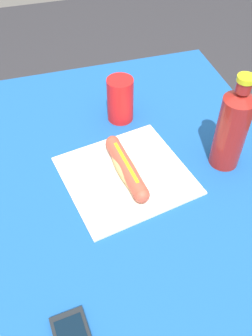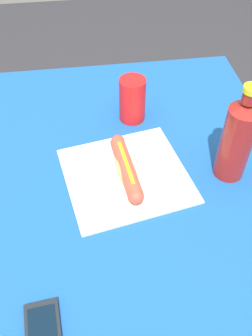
{
  "view_description": "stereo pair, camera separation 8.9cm",
  "coord_description": "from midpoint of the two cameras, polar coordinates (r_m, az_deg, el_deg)",
  "views": [
    {
      "loc": [
        0.55,
        -0.16,
        1.46
      ],
      "look_at": [
        -0.03,
        0.01,
        0.81
      ],
      "focal_mm": 39.0,
      "sensor_mm": 36.0,
      "label": 1
    },
    {
      "loc": [
        0.57,
        -0.08,
        1.46
      ],
      "look_at": [
        -0.03,
        0.01,
        0.81
      ],
      "focal_mm": 39.0,
      "sensor_mm": 36.0,
      "label": 2
    }
  ],
  "objects": [
    {
      "name": "ground_plane",
      "position": [
        1.57,
        -1.75,
        -21.34
      ],
      "size": [
        6.0,
        6.0,
        0.0
      ],
      "primitive_type": "plane",
      "color": "#2D2D33",
      "rests_on": "ground"
    },
    {
      "name": "dining_table",
      "position": [
        1.01,
        -2.56,
        -8.17
      ],
      "size": [
        1.1,
        0.88,
        0.78
      ],
      "color": "brown",
      "rests_on": "ground"
    },
    {
      "name": "paper_wrapper",
      "position": [
        0.91,
        -2.8,
        -1.3
      ],
      "size": [
        0.33,
        0.34,
        0.01
      ],
      "primitive_type": "cube",
      "rotation": [
        0.0,
        0.0,
        0.18
      ],
      "color": "silver",
      "rests_on": "dining_table"
    },
    {
      "name": "hot_dog",
      "position": [
        0.89,
        -2.86,
        -0.14
      ],
      "size": [
        0.22,
        0.06,
        0.05
      ],
      "color": "#DBB26B",
      "rests_on": "paper_wrapper"
    },
    {
      "name": "soda_bottle",
      "position": [
        0.89,
        13.54,
        5.97
      ],
      "size": [
        0.08,
        0.08,
        0.26
      ],
      "color": "maroon",
      "rests_on": "dining_table"
    },
    {
      "name": "drinking_cup",
      "position": [
        1.04,
        -3.4,
        10.5
      ],
      "size": [
        0.07,
        0.07,
        0.13
      ],
      "primitive_type": "cylinder",
      "color": "red",
      "rests_on": "dining_table"
    }
  ]
}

